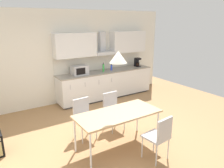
% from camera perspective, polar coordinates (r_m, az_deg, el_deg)
% --- Properties ---
extents(ground_plane, '(8.70, 8.09, 0.02)m').
position_cam_1_polar(ground_plane, '(5.05, 2.26, -13.41)').
color(ground_plane, '#9E754C').
extents(wall_back, '(6.96, 0.10, 2.81)m').
position_cam_1_polar(wall_back, '(6.90, -10.99, 6.94)').
color(wall_back, silver).
rests_on(wall_back, ground_plane).
extents(kitchen_counter, '(3.29, 0.68, 0.90)m').
position_cam_1_polar(kitchen_counter, '(7.25, -1.52, 0.01)').
color(kitchen_counter, '#333333').
rests_on(kitchen_counter, ground_plane).
extents(backsplash_tile, '(3.27, 0.02, 0.47)m').
position_cam_1_polar(backsplash_tile, '(7.36, -2.85, 5.69)').
color(backsplash_tile, silver).
rests_on(backsplash_tile, kitchen_counter).
extents(upper_wall_cabinets, '(3.27, 0.40, 0.72)m').
position_cam_1_polar(upper_wall_cabinets, '(7.13, -2.28, 10.51)').
color(upper_wall_cabinets, silver).
extents(microwave, '(0.48, 0.35, 0.28)m').
position_cam_1_polar(microwave, '(6.68, -8.45, 3.62)').
color(microwave, '#ADADB2').
rests_on(microwave, kitchen_counter).
extents(coffee_maker, '(0.18, 0.19, 0.30)m').
position_cam_1_polar(coffee_maker, '(7.88, 6.58, 5.71)').
color(coffee_maker, black).
rests_on(coffee_maker, kitchen_counter).
extents(bottle_green, '(0.06, 0.06, 0.29)m').
position_cam_1_polar(bottle_green, '(7.02, -2.26, 4.26)').
color(bottle_green, green).
rests_on(bottle_green, kitchen_counter).
extents(bottle_blue, '(0.06, 0.06, 0.22)m').
position_cam_1_polar(bottle_blue, '(7.20, -0.15, 4.35)').
color(bottle_blue, blue).
rests_on(bottle_blue, kitchen_counter).
extents(dining_table, '(1.68, 0.77, 0.76)m').
position_cam_1_polar(dining_table, '(4.31, 1.51, -8.12)').
color(dining_table, tan).
rests_on(dining_table, ground_plane).
extents(chair_far_left, '(0.41, 0.41, 0.87)m').
position_cam_1_polar(chair_far_left, '(4.82, -7.51, -7.85)').
color(chair_far_left, '#B2B2B7').
rests_on(chair_far_left, ground_plane).
extents(chair_near_right, '(0.44, 0.44, 0.87)m').
position_cam_1_polar(chair_near_right, '(4.10, 12.34, -12.71)').
color(chair_near_right, '#B2B2B7').
rests_on(chair_near_right, ground_plane).
extents(chair_far_right, '(0.41, 0.41, 0.87)m').
position_cam_1_polar(chair_far_right, '(5.16, 0.11, -6.03)').
color(chair_far_right, '#B2B2B7').
rests_on(chair_far_right, ground_plane).
extents(pendant_lamp, '(0.32, 0.32, 0.22)m').
position_cam_1_polar(pendant_lamp, '(3.98, 1.64, 7.08)').
color(pendant_lamp, silver).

